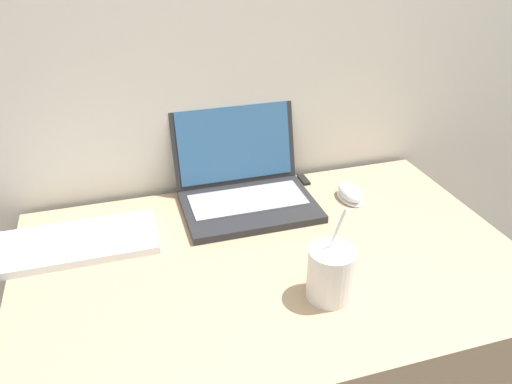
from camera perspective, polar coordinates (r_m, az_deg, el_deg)
wall_back at (r=1.33m, az=-3.74°, el=20.93°), size 7.00×0.04×2.50m
desk at (r=1.41m, az=1.59°, el=-19.72°), size 1.15×0.73×0.75m
laptop at (r=1.35m, az=-1.38°, el=1.00°), size 0.35×0.31×0.24m
drink_cup at (r=1.03m, az=8.55°, el=-9.11°), size 0.10×0.10×0.20m
computer_mouse at (r=1.39m, az=10.66°, el=-0.15°), size 0.06×0.10×0.04m
external_keyboard at (r=1.26m, az=-20.09°, el=-5.54°), size 0.39×0.17×0.02m
usb_stick at (r=1.48m, az=5.47°, el=1.42°), size 0.02×0.06×0.01m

